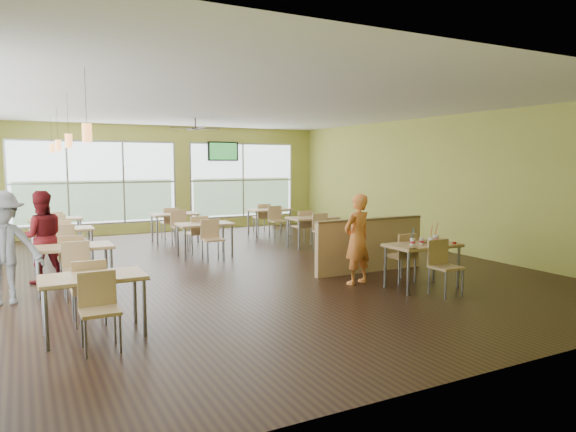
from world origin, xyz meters
The scene contains 20 objects.
room centered at (0.00, 0.00, 1.60)m, with size 12.00×12.04×3.20m.
window_bays centered at (-2.65, 3.08, 1.48)m, with size 9.24×10.24×2.38m.
main_table centered at (2.00, -3.00, 0.63)m, with size 1.22×1.52×0.87m.
half_wall_divider centered at (2.00, -1.55, 0.52)m, with size 2.40×0.14×1.04m.
dining_tables centered at (-1.05, 1.71, 0.63)m, with size 6.92×8.72×0.87m.
pendant_lights centered at (-3.20, 0.68, 2.45)m, with size 0.11×7.31×0.86m.
ceiling_fan centered at (0.00, 3.00, 2.95)m, with size 1.25×1.25×0.29m.
tv_backwall centered at (1.80, 5.90, 2.45)m, with size 1.00×0.07×0.60m.
man_plaid centered at (1.20, -2.26, 0.78)m, with size 0.57×0.38×1.57m, color #F94E1B.
patron_maroon centered at (-3.65, 0.36, 0.81)m, with size 0.79×0.61×1.62m, color #5F1014.
patron_grey centered at (-4.20, -0.88, 0.85)m, with size 1.09×0.63×1.69m, color slate.
cup_blue centered at (1.71, -3.09, 0.82)m, with size 0.09×0.09×0.32m.
cup_yellow centered at (1.91, -3.09, 0.81)m, with size 0.09×0.09×0.31m.
cup_red_near centered at (2.02, -3.19, 0.82)m, with size 0.10×0.10×0.35m.
cup_red_far centered at (2.24, -3.06, 0.83)m, with size 0.10×0.10×0.37m.
food_basket centered at (2.42, -2.99, 0.78)m, with size 0.21×0.21×0.05m.
ketchup_cup centered at (2.48, -3.24, 0.76)m, with size 0.07×0.07×0.03m, color #9F0707.
wrapper_left centered at (1.53, -3.30, 0.77)m, with size 0.16×0.15×0.04m, color olive.
wrapper_mid centered at (2.11, -2.91, 0.77)m, with size 0.18×0.16×0.05m, color olive.
wrapper_right centered at (2.29, -3.19, 0.77)m, with size 0.14×0.13×0.04m, color olive.
Camera 1 is at (-3.93, -9.47, 2.11)m, focal length 32.00 mm.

